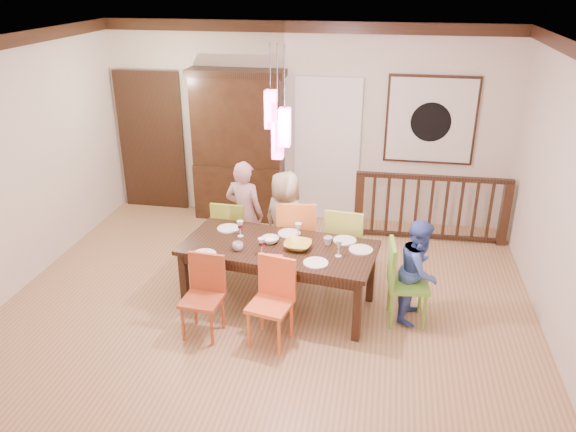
% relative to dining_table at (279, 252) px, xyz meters
% --- Properties ---
extents(floor, '(6.00, 6.00, 0.00)m').
position_rel_dining_table_xyz_m(floor, '(-0.12, 0.11, -0.67)').
color(floor, '#9D724C').
rests_on(floor, ground).
extents(ceiling, '(6.00, 6.00, 0.00)m').
position_rel_dining_table_xyz_m(ceiling, '(-0.12, 0.11, 2.23)').
color(ceiling, white).
rests_on(ceiling, wall_back).
extents(wall_back, '(6.00, 0.00, 6.00)m').
position_rel_dining_table_xyz_m(wall_back, '(-0.12, 2.61, 0.78)').
color(wall_back, beige).
rests_on(wall_back, floor).
extents(wall_left, '(0.00, 5.00, 5.00)m').
position_rel_dining_table_xyz_m(wall_left, '(-3.12, 0.11, 0.78)').
color(wall_left, beige).
rests_on(wall_left, floor).
extents(wall_right, '(0.00, 5.00, 5.00)m').
position_rel_dining_table_xyz_m(wall_right, '(2.88, 0.11, 0.78)').
color(wall_right, beige).
rests_on(wall_right, floor).
extents(crown_molding, '(6.00, 5.00, 0.16)m').
position_rel_dining_table_xyz_m(crown_molding, '(-0.12, 0.11, 2.15)').
color(crown_molding, black).
rests_on(crown_molding, wall_back).
extents(panel_door, '(1.04, 0.07, 2.24)m').
position_rel_dining_table_xyz_m(panel_door, '(-2.52, 2.56, 0.38)').
color(panel_door, black).
rests_on(panel_door, wall_back).
extents(white_doorway, '(0.97, 0.05, 2.22)m').
position_rel_dining_table_xyz_m(white_doorway, '(0.23, 2.58, 0.38)').
color(white_doorway, silver).
rests_on(white_doorway, wall_back).
extents(painting, '(1.25, 0.06, 1.25)m').
position_rel_dining_table_xyz_m(painting, '(1.68, 2.57, 0.93)').
color(painting, black).
rests_on(painting, wall_back).
extents(pendant_cluster, '(0.27, 0.21, 1.14)m').
position_rel_dining_table_xyz_m(pendant_cluster, '(0.00, -0.00, 1.44)').
color(pendant_cluster, '#EB469A').
rests_on(pendant_cluster, ceiling).
extents(dining_table, '(2.22, 1.23, 0.75)m').
position_rel_dining_table_xyz_m(dining_table, '(0.00, 0.00, 0.00)').
color(dining_table, black).
rests_on(dining_table, floor).
extents(chair_far_left, '(0.43, 0.43, 0.94)m').
position_rel_dining_table_xyz_m(chair_far_left, '(-0.75, 0.80, -0.13)').
color(chair_far_left, olive).
rests_on(chair_far_left, floor).
extents(chair_far_mid, '(0.52, 0.52, 1.03)m').
position_rel_dining_table_xyz_m(chair_far_mid, '(0.08, 0.75, -0.08)').
color(chair_far_mid, orange).
rests_on(chair_far_mid, floor).
extents(chair_far_right, '(0.49, 0.49, 1.00)m').
position_rel_dining_table_xyz_m(chair_far_right, '(0.69, 0.69, -0.10)').
color(chair_far_right, '#A7BC3D').
rests_on(chair_far_right, floor).
extents(chair_near_left, '(0.42, 0.42, 0.87)m').
position_rel_dining_table_xyz_m(chair_near_left, '(-0.66, -0.72, -0.17)').
color(chair_near_left, '#AA4523').
rests_on(chair_near_left, floor).
extents(chair_near_mid, '(0.48, 0.48, 0.90)m').
position_rel_dining_table_xyz_m(chair_near_mid, '(0.05, -0.72, -0.15)').
color(chair_near_mid, orange).
rests_on(chair_near_mid, floor).
extents(chair_end_right, '(0.46, 0.46, 0.94)m').
position_rel_dining_table_xyz_m(chair_end_right, '(1.42, -0.07, -0.13)').
color(chair_end_right, '#6FB636').
rests_on(chair_end_right, floor).
extents(china_hutch, '(1.42, 0.46, 2.25)m').
position_rel_dining_table_xyz_m(china_hutch, '(-1.09, 2.41, 0.46)').
color(china_hutch, black).
rests_on(china_hutch, floor).
extents(balustrade, '(2.12, 0.12, 0.96)m').
position_rel_dining_table_xyz_m(balustrade, '(1.76, 2.06, -0.17)').
color(balustrade, black).
rests_on(balustrade, floor).
extents(person_far_left, '(0.57, 0.43, 1.40)m').
position_rel_dining_table_xyz_m(person_far_left, '(-0.62, 0.90, 0.03)').
color(person_far_left, '#DCA7B3').
rests_on(person_far_left, floor).
extents(person_far_mid, '(0.76, 0.66, 1.31)m').
position_rel_dining_table_xyz_m(person_far_mid, '(-0.08, 0.84, -0.01)').
color(person_far_mid, beige).
rests_on(person_far_mid, floor).
extents(person_end_right, '(0.57, 0.66, 1.15)m').
position_rel_dining_table_xyz_m(person_end_right, '(1.53, 0.03, -0.09)').
color(person_end_right, '#425EBA').
rests_on(person_end_right, floor).
extents(serving_bowl, '(0.32, 0.32, 0.07)m').
position_rel_dining_table_xyz_m(serving_bowl, '(0.22, -0.02, 0.12)').
color(serving_bowl, gold).
rests_on(serving_bowl, dining_table).
extents(small_bowl, '(0.26, 0.26, 0.06)m').
position_rel_dining_table_xyz_m(small_bowl, '(-0.11, 0.07, 0.11)').
color(small_bowl, white).
rests_on(small_bowl, dining_table).
extents(cup_left, '(0.14, 0.14, 0.09)m').
position_rel_dining_table_xyz_m(cup_left, '(-0.41, -0.18, 0.13)').
color(cup_left, silver).
rests_on(cup_left, dining_table).
extents(cup_right, '(0.12, 0.12, 0.09)m').
position_rel_dining_table_xyz_m(cup_right, '(0.53, 0.13, 0.13)').
color(cup_right, silver).
rests_on(cup_right, dining_table).
extents(plate_far_left, '(0.26, 0.26, 0.01)m').
position_rel_dining_table_xyz_m(plate_far_left, '(-0.66, 0.32, 0.09)').
color(plate_far_left, white).
rests_on(plate_far_left, dining_table).
extents(plate_far_mid, '(0.26, 0.26, 0.01)m').
position_rel_dining_table_xyz_m(plate_far_mid, '(0.06, 0.32, 0.09)').
color(plate_far_mid, white).
rests_on(plate_far_mid, dining_table).
extents(plate_far_right, '(0.26, 0.26, 0.01)m').
position_rel_dining_table_xyz_m(plate_far_right, '(0.71, 0.25, 0.09)').
color(plate_far_right, white).
rests_on(plate_far_right, dining_table).
extents(plate_near_left, '(0.26, 0.26, 0.01)m').
position_rel_dining_table_xyz_m(plate_near_left, '(-0.74, -0.36, 0.09)').
color(plate_near_left, white).
rests_on(plate_near_left, dining_table).
extents(plate_near_mid, '(0.26, 0.26, 0.01)m').
position_rel_dining_table_xyz_m(plate_near_mid, '(0.46, -0.33, 0.09)').
color(plate_near_mid, white).
rests_on(plate_near_mid, dining_table).
extents(plate_end_right, '(0.26, 0.26, 0.01)m').
position_rel_dining_table_xyz_m(plate_end_right, '(0.90, 0.05, 0.09)').
color(plate_end_right, white).
rests_on(plate_end_right, dining_table).
extents(wine_glass_a, '(0.08, 0.08, 0.19)m').
position_rel_dining_table_xyz_m(wine_glass_a, '(-0.47, 0.16, 0.18)').
color(wine_glass_a, '#590C19').
rests_on(wine_glass_a, dining_table).
extents(wine_glass_b, '(0.08, 0.08, 0.19)m').
position_rel_dining_table_xyz_m(wine_glass_b, '(0.18, 0.21, 0.18)').
color(wine_glass_b, silver).
rests_on(wine_glass_b, dining_table).
extents(wine_glass_c, '(0.08, 0.08, 0.19)m').
position_rel_dining_table_xyz_m(wine_glass_c, '(-0.14, -0.23, 0.18)').
color(wine_glass_c, '#590C19').
rests_on(wine_glass_c, dining_table).
extents(wine_glass_d, '(0.08, 0.08, 0.19)m').
position_rel_dining_table_xyz_m(wine_glass_d, '(0.67, -0.13, 0.18)').
color(wine_glass_d, silver).
rests_on(wine_glass_d, dining_table).
extents(napkin, '(0.18, 0.14, 0.01)m').
position_rel_dining_table_xyz_m(napkin, '(0.01, -0.30, 0.09)').
color(napkin, '#D83359').
rests_on(napkin, dining_table).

